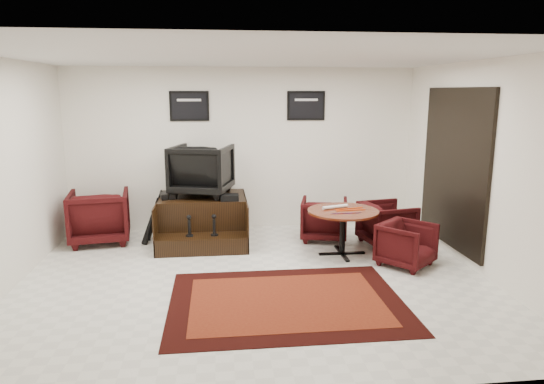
{
  "coord_description": "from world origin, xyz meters",
  "views": [
    {
      "loc": [
        -0.43,
        -5.92,
        2.4
      ],
      "look_at": [
        0.33,
        0.9,
        0.97
      ],
      "focal_mm": 32.0,
      "sensor_mm": 36.0,
      "label": 1
    }
  ],
  "objects_px": {
    "table_chair_window": "(387,222)",
    "shine_chair": "(202,167)",
    "armchair_side": "(99,214)",
    "table_chair_corner": "(407,242)",
    "shine_podium": "(203,220)",
    "meeting_table": "(343,216)",
    "table_chair_back": "(324,217)"
  },
  "relations": [
    {
      "from": "table_chair_window",
      "to": "shine_chair",
      "type": "bearing_deg",
      "value": 66.0
    },
    {
      "from": "armchair_side",
      "to": "table_chair_corner",
      "type": "xyz_separation_m",
      "value": [
        4.5,
        -1.6,
        -0.13
      ]
    },
    {
      "from": "shine_podium",
      "to": "table_chair_corner",
      "type": "relative_size",
      "value": 2.13
    },
    {
      "from": "shine_podium",
      "to": "meeting_table",
      "type": "relative_size",
      "value": 1.38
    },
    {
      "from": "meeting_table",
      "to": "shine_chair",
      "type": "bearing_deg",
      "value": 152.03
    },
    {
      "from": "shine_chair",
      "to": "meeting_table",
      "type": "bearing_deg",
      "value": 167.47
    },
    {
      "from": "armchair_side",
      "to": "table_chair_window",
      "type": "relative_size",
      "value": 1.24
    },
    {
      "from": "shine_chair",
      "to": "meeting_table",
      "type": "distance_m",
      "value": 2.43
    },
    {
      "from": "shine_podium",
      "to": "table_chair_back",
      "type": "bearing_deg",
      "value": -5.07
    },
    {
      "from": "shine_podium",
      "to": "table_chair_window",
      "type": "height_order",
      "value": "table_chair_window"
    },
    {
      "from": "meeting_table",
      "to": "armchair_side",
      "type": "bearing_deg",
      "value": 164.35
    },
    {
      "from": "shine_chair",
      "to": "table_chair_corner",
      "type": "relative_size",
      "value": 1.36
    },
    {
      "from": "meeting_table",
      "to": "table_chair_corner",
      "type": "xyz_separation_m",
      "value": [
        0.77,
        -0.56,
        -0.26
      ]
    },
    {
      "from": "shine_podium",
      "to": "shine_chair",
      "type": "relative_size",
      "value": 1.56
    },
    {
      "from": "shine_chair",
      "to": "table_chair_window",
      "type": "distance_m",
      "value": 3.1
    },
    {
      "from": "shine_podium",
      "to": "table_chair_window",
      "type": "distance_m",
      "value": 2.96
    },
    {
      "from": "armchair_side",
      "to": "table_chair_back",
      "type": "xyz_separation_m",
      "value": [
        3.62,
        -0.26,
        -0.09
      ]
    },
    {
      "from": "shine_chair",
      "to": "armchair_side",
      "type": "relative_size",
      "value": 0.99
    },
    {
      "from": "armchair_side",
      "to": "meeting_table",
      "type": "height_order",
      "value": "armchair_side"
    },
    {
      "from": "armchair_side",
      "to": "table_chair_back",
      "type": "distance_m",
      "value": 3.63
    },
    {
      "from": "table_chair_corner",
      "to": "armchair_side",
      "type": "bearing_deg",
      "value": 119.04
    },
    {
      "from": "meeting_table",
      "to": "table_chair_back",
      "type": "bearing_deg",
      "value": 97.69
    },
    {
      "from": "shine_podium",
      "to": "table_chair_back",
      "type": "relative_size",
      "value": 1.92
    },
    {
      "from": "meeting_table",
      "to": "shine_podium",
      "type": "bearing_deg",
      "value": 155.24
    },
    {
      "from": "meeting_table",
      "to": "table_chair_corner",
      "type": "distance_m",
      "value": 0.98
    },
    {
      "from": "shine_podium",
      "to": "armchair_side",
      "type": "relative_size",
      "value": 1.55
    },
    {
      "from": "meeting_table",
      "to": "table_chair_window",
      "type": "relative_size",
      "value": 1.38
    },
    {
      "from": "shine_chair",
      "to": "table_chair_back",
      "type": "height_order",
      "value": "shine_chair"
    },
    {
      "from": "shine_chair",
      "to": "table_chair_back",
      "type": "bearing_deg",
      "value": -173.78
    },
    {
      "from": "table_chair_back",
      "to": "table_chair_window",
      "type": "bearing_deg",
      "value": 170.66
    },
    {
      "from": "shine_podium",
      "to": "armchair_side",
      "type": "xyz_separation_m",
      "value": [
        -1.65,
        0.09,
        0.13
      ]
    },
    {
      "from": "shine_podium",
      "to": "table_chair_corner",
      "type": "height_order",
      "value": "shine_podium"
    }
  ]
}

